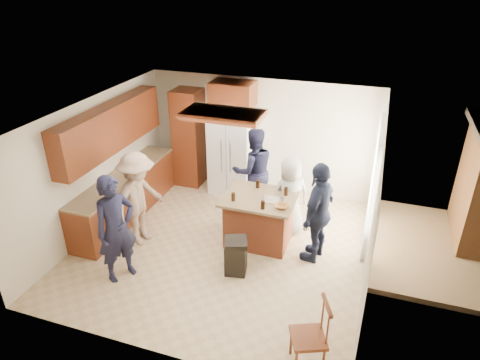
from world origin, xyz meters
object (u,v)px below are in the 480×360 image
(person_behind_left, at_px, (253,171))
(spindle_chair, at_px, (310,337))
(person_side_right, at_px, (318,212))
(refrigerator, at_px, (232,153))
(person_front_left, at_px, (116,229))
(trash_bin, at_px, (236,256))
(person_counter, at_px, (139,199))
(kitchen_island, at_px, (259,219))
(person_behind_right, at_px, (290,196))

(person_behind_left, distance_m, spindle_chair, 3.93)
(person_side_right, distance_m, refrigerator, 2.90)
(person_front_left, bearing_deg, trash_bin, -39.27)
(person_counter, bearing_deg, kitchen_island, -61.69)
(person_behind_left, height_order, refrigerator, refrigerator)
(person_side_right, bearing_deg, trash_bin, -40.90)
(person_front_left, xyz_separation_m, spindle_chair, (3.21, -0.77, -0.45))
(person_behind_right, height_order, refrigerator, refrigerator)
(refrigerator, bearing_deg, person_behind_left, -44.35)
(person_behind_left, distance_m, kitchen_island, 1.21)
(person_side_right, bearing_deg, spindle_chair, 21.78)
(person_front_left, bearing_deg, kitchen_island, -18.78)
(person_behind_left, bearing_deg, person_side_right, 107.64)
(person_side_right, relative_size, person_counter, 1.03)
(person_side_right, bearing_deg, kitchen_island, -84.29)
(spindle_chair, bearing_deg, person_counter, 152.74)
(person_counter, bearing_deg, person_side_right, -70.54)
(person_front_left, xyz_separation_m, person_behind_right, (2.29, 2.15, -0.14))
(refrigerator, bearing_deg, kitchen_island, -56.75)
(spindle_chair, bearing_deg, refrigerator, 121.03)
(person_behind_right, xyz_separation_m, spindle_chair, (0.92, -2.91, -0.31))
(trash_bin, bearing_deg, spindle_chair, -44.50)
(person_side_right, relative_size, refrigerator, 1.00)
(person_side_right, distance_m, spindle_chair, 2.33)
(person_front_left, xyz_separation_m, kitchen_island, (1.85, 1.65, -0.43))
(person_side_right, bearing_deg, person_behind_left, -114.67)
(person_behind_right, xyz_separation_m, trash_bin, (-0.55, -1.47, -0.44))
(kitchen_island, bearing_deg, person_behind_right, 48.04)
(person_front_left, distance_m, person_behind_right, 3.14)
(person_behind_left, distance_m, person_counter, 2.35)
(person_front_left, distance_m, person_counter, 1.00)
(person_front_left, distance_m, trash_bin, 1.96)
(person_behind_left, relative_size, person_behind_right, 1.18)
(refrigerator, relative_size, trash_bin, 2.86)
(person_counter, bearing_deg, spindle_chair, -107.23)
(trash_bin, bearing_deg, person_behind_left, 99.16)
(kitchen_island, height_order, spindle_chair, spindle_chair)
(person_behind_left, distance_m, trash_bin, 2.13)
(person_front_left, xyz_separation_m, refrigerator, (0.72, 3.39, -0.01))
(person_behind_right, height_order, kitchen_island, person_behind_right)
(person_counter, bearing_deg, trash_bin, -88.93)
(person_front_left, distance_m, kitchen_island, 2.52)
(person_behind_left, bearing_deg, person_behind_right, 114.09)
(refrigerator, distance_m, trash_bin, 2.95)
(person_counter, distance_m, spindle_chair, 3.85)
(person_behind_left, xyz_separation_m, person_side_right, (1.50, -1.20, 0.01))
(refrigerator, bearing_deg, person_side_right, -40.70)
(refrigerator, bearing_deg, person_front_left, -101.93)
(person_side_right, distance_m, trash_bin, 1.54)
(person_front_left, distance_m, person_behind_left, 3.05)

